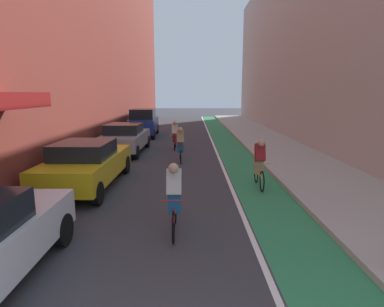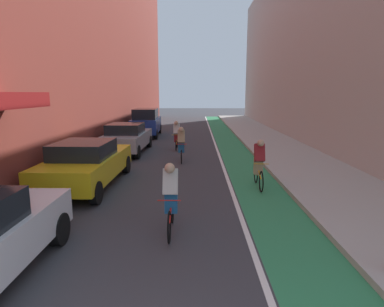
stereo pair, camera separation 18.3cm
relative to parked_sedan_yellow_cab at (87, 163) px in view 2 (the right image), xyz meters
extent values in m
plane|color=#38383D|center=(2.70, 8.74, -0.79)|extent=(94.43, 94.43, 0.00)
cube|color=#2D8451|center=(5.65, 10.74, -0.79)|extent=(1.60, 42.92, 0.00)
cube|color=white|center=(4.75, 10.74, -0.79)|extent=(0.12, 42.92, 0.00)
cube|color=#A8A59E|center=(8.19, 10.74, -0.72)|extent=(3.48, 42.92, 0.14)
cube|color=brown|center=(-2.85, 10.74, 6.53)|extent=(3.00, 42.92, 14.63)
cube|color=#B2ADA3|center=(11.14, 12.74, 5.87)|extent=(2.40, 38.92, 13.31)
cylinder|color=black|center=(0.83, -4.16, -0.46)|extent=(0.23, 0.66, 0.66)
cube|color=yellow|center=(0.00, 0.05, -0.11)|extent=(1.95, 4.74, 0.70)
cube|color=black|center=(0.00, -0.18, 0.47)|extent=(1.69, 2.00, 0.55)
cylinder|color=black|center=(-0.83, 1.87, -0.46)|extent=(0.23, 0.66, 0.66)
cylinder|color=black|center=(0.89, 1.84, -0.46)|extent=(0.23, 0.66, 0.66)
cylinder|color=black|center=(-0.89, -1.74, -0.46)|extent=(0.23, 0.66, 0.66)
cylinder|color=black|center=(0.83, -1.77, -0.46)|extent=(0.23, 0.66, 0.66)
cube|color=#9EA0A8|center=(0.00, 6.16, -0.11)|extent=(1.99, 4.51, 0.70)
cube|color=black|center=(0.00, 5.93, 0.47)|extent=(1.71, 1.91, 0.55)
cylinder|color=black|center=(-0.84, 7.86, -0.46)|extent=(0.23, 0.66, 0.66)
cylinder|color=black|center=(0.90, 7.83, -0.46)|extent=(0.23, 0.66, 0.66)
cylinder|color=black|center=(-0.90, 4.49, -0.46)|extent=(0.23, 0.66, 0.66)
cylinder|color=black|center=(0.84, 4.45, -0.46)|extent=(0.23, 0.66, 0.66)
cube|color=navy|center=(0.00, 12.65, 0.02)|extent=(1.93, 4.47, 0.95)
cube|color=black|center=(0.01, 12.43, 0.82)|extent=(1.66, 2.70, 0.75)
cylinder|color=black|center=(-0.87, 14.28, -0.46)|extent=(0.24, 0.67, 0.66)
cylinder|color=black|center=(0.76, 14.34, -0.46)|extent=(0.24, 0.67, 0.66)
cylinder|color=black|center=(-0.75, 10.97, -0.46)|extent=(0.24, 0.67, 0.66)
cylinder|color=black|center=(0.87, 11.03, -0.46)|extent=(0.24, 0.67, 0.66)
torus|color=black|center=(3.08, -4.05, -0.45)|extent=(0.05, 0.68, 0.67)
torus|color=black|center=(3.06, -3.00, -0.45)|extent=(0.05, 0.68, 0.67)
cylinder|color=red|center=(3.07, -3.52, -0.23)|extent=(0.05, 0.96, 0.33)
cylinder|color=red|center=(3.07, -3.34, -0.15)|extent=(0.04, 0.12, 0.55)
cylinder|color=red|center=(3.07, -3.97, 0.10)|extent=(0.48, 0.03, 0.02)
cube|color=#1E598C|center=(3.07, -3.42, -0.08)|extent=(0.28, 0.24, 0.56)
cube|color=beige|center=(3.07, -3.55, 0.38)|extent=(0.32, 0.40, 0.60)
sphere|color=tan|center=(3.07, -3.70, 0.72)|extent=(0.22, 0.22, 0.22)
cube|color=#4C7247|center=(3.07, -3.42, 0.40)|extent=(0.26, 0.28, 0.39)
torus|color=black|center=(5.66, -0.56, -0.45)|extent=(0.06, 0.67, 0.67)
torus|color=black|center=(5.68, 0.49, -0.45)|extent=(0.06, 0.67, 0.67)
cylinder|color=gold|center=(5.67, -0.03, -0.23)|extent=(0.06, 0.96, 0.33)
cylinder|color=gold|center=(5.67, 0.15, -0.15)|extent=(0.04, 0.12, 0.55)
cylinder|color=gold|center=(5.66, -0.48, 0.10)|extent=(0.48, 0.03, 0.02)
cube|color=tan|center=(5.67, 0.07, -0.08)|extent=(0.29, 0.25, 0.56)
cube|color=maroon|center=(5.67, -0.05, 0.38)|extent=(0.33, 0.41, 0.60)
sphere|color=tan|center=(5.66, -0.21, 0.72)|extent=(0.22, 0.22, 0.22)
torus|color=black|center=(2.97, 3.44, -0.47)|extent=(0.08, 0.63, 0.63)
torus|color=black|center=(2.90, 4.49, -0.47)|extent=(0.08, 0.63, 0.63)
cylinder|color=red|center=(2.93, 3.96, -0.25)|extent=(0.10, 0.96, 0.33)
cylinder|color=red|center=(2.92, 4.15, -0.17)|extent=(0.04, 0.12, 0.55)
cylinder|color=red|center=(2.96, 3.52, 0.08)|extent=(0.48, 0.05, 0.02)
cube|color=#1E598C|center=(2.93, 4.07, -0.10)|extent=(0.29, 0.26, 0.56)
cube|color=tan|center=(2.93, 3.94, 0.36)|extent=(0.34, 0.42, 0.60)
sphere|color=tan|center=(2.94, 3.78, 0.70)|extent=(0.22, 0.22, 0.22)
torus|color=black|center=(2.52, 6.64, -0.48)|extent=(0.04, 0.62, 0.62)
torus|color=black|center=(2.52, 7.69, -0.48)|extent=(0.04, 0.62, 0.62)
cylinder|color=gold|center=(2.52, 7.16, -0.26)|extent=(0.04, 0.96, 0.33)
cylinder|color=gold|center=(2.52, 7.35, -0.18)|extent=(0.04, 0.12, 0.55)
cylinder|color=gold|center=(2.52, 6.72, 0.07)|extent=(0.48, 0.03, 0.02)
cube|color=maroon|center=(2.52, 7.27, -0.11)|extent=(0.28, 0.24, 0.56)
cube|color=beige|center=(2.52, 7.14, 0.35)|extent=(0.32, 0.40, 0.60)
sphere|color=tan|center=(2.52, 6.98, 0.69)|extent=(0.22, 0.22, 0.22)
camera|label=1|loc=(3.46, -10.23, 2.27)|focal=29.90mm
camera|label=2|loc=(3.64, -10.23, 2.27)|focal=29.90mm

